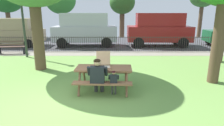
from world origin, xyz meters
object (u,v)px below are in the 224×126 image
at_px(park_bench_left, 12,47).
at_px(parked_car_left, 12,32).
at_px(pizza_box_open, 104,63).
at_px(parked_car_right, 159,29).
at_px(picnic_table_foreground, 104,72).
at_px(adult_at_table, 98,75).
at_px(far_tree_midleft, 61,1).
at_px(parked_car_center, 85,29).
at_px(child_at_table, 114,81).
at_px(far_tree_center, 123,3).
at_px(lamp_post_walkway, 22,11).

xyz_separation_m(park_bench_left, parked_car_left, (-1.39, 2.97, 0.68)).
relative_size(pizza_box_open, parked_car_right, 0.12).
xyz_separation_m(picnic_table_foreground, adult_at_table, (-0.17, -0.49, 0.06)).
bearing_deg(far_tree_midleft, adult_at_table, -72.26).
bearing_deg(parked_car_center, picnic_table_foreground, -78.51).
bearing_deg(child_at_table, parked_car_right, 69.34).
relative_size(picnic_table_foreground, pizza_box_open, 3.18).
xyz_separation_m(child_at_table, parked_car_center, (-2.09, 9.26, 0.80)).
relative_size(parked_car_center, far_tree_center, 1.04).
distance_m(parked_car_right, far_tree_center, 6.40).
distance_m(park_bench_left, parked_car_center, 5.21).
distance_m(child_at_table, parked_car_center, 9.53).
height_order(parked_car_center, parked_car_right, same).
relative_size(picnic_table_foreground, adult_at_table, 1.56).
height_order(parked_car_center, far_tree_midleft, far_tree_midleft).
bearing_deg(lamp_post_walkway, park_bench_left, 146.28).
height_order(pizza_box_open, lamp_post_walkway, lamp_post_walkway).
xyz_separation_m(park_bench_left, parked_car_right, (9.77, 2.97, 0.89)).
bearing_deg(park_bench_left, pizza_box_open, -43.78).
height_order(picnic_table_foreground, far_tree_center, far_tree_center).
distance_m(park_bench_left, parked_car_left, 3.35).
bearing_deg(far_tree_midleft, lamp_post_walkway, -88.60).
bearing_deg(parked_car_right, pizza_box_open, -113.83).
distance_m(parked_car_center, parked_car_right, 5.59).
bearing_deg(parked_car_left, far_tree_midleft, 65.84).
relative_size(adult_at_table, far_tree_midleft, 0.24).
bearing_deg(picnic_table_foreground, lamp_post_walkway, 133.63).
height_order(pizza_box_open, parked_car_center, parked_car_center).
relative_size(parked_car_center, parked_car_right, 1.01).
xyz_separation_m(picnic_table_foreground, parked_car_left, (-7.34, 8.72, 0.50)).
distance_m(pizza_box_open, lamp_post_walkway, 6.90).
relative_size(picnic_table_foreground, park_bench_left, 1.14).
distance_m(adult_at_table, parked_car_left, 11.69).
xyz_separation_m(parked_car_left, parked_car_center, (5.57, 0.00, 0.21)).
bearing_deg(far_tree_midleft, child_at_table, -70.62).
relative_size(pizza_box_open, far_tree_center, 0.13).
bearing_deg(park_bench_left, parked_car_right, 16.91).
bearing_deg(pizza_box_open, far_tree_midleft, 108.93).
xyz_separation_m(adult_at_table, parked_car_center, (-1.61, 9.21, 0.65)).
bearing_deg(parked_car_left, far_tree_center, 32.52).
relative_size(lamp_post_walkway, parked_car_left, 0.92).
xyz_separation_m(picnic_table_foreground, far_tree_center, (1.29, 14.22, 2.79)).
height_order(lamp_post_walkway, parked_car_right, lamp_post_walkway).
relative_size(parked_car_left, far_tree_center, 1.00).
bearing_deg(pizza_box_open, parked_car_center, 101.47).
relative_size(pizza_box_open, child_at_table, 0.70).
height_order(lamp_post_walkway, parked_car_center, lamp_post_walkway).
relative_size(picnic_table_foreground, child_at_table, 2.24).
relative_size(adult_at_table, parked_car_right, 0.25).
xyz_separation_m(lamp_post_walkway, far_tree_center, (5.94, 9.35, 0.81)).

